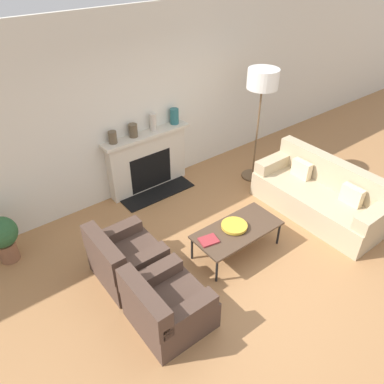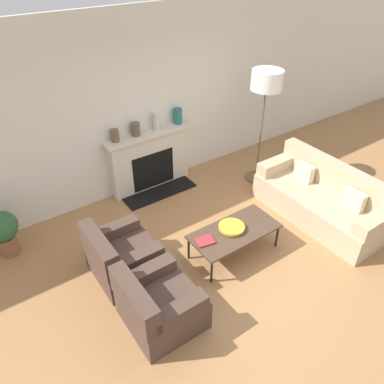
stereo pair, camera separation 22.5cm
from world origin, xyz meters
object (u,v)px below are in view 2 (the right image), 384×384
object	(u,v)px
mantel_vase_left	(115,136)
mantel_vase_center_right	(156,121)
couch	(322,200)
potted_plant	(3,230)
floor_lamp	(266,87)
book	(205,241)
mantel_vase_center_left	(136,129)
armchair_far	(122,257)
coffee_table	(235,232)
mantel_vase_right	(178,116)
fireplace	(151,161)
bowl	(232,227)
armchair_near	(158,305)

from	to	relation	value
mantel_vase_left	mantel_vase_center_right	size ratio (longest dim) A/B	0.69
couch	potted_plant	distance (m)	4.60
potted_plant	floor_lamp	bearing A→B (deg)	-7.43
book	potted_plant	xyz separation A→B (m)	(-2.10, 1.72, 0.00)
mantel_vase_center_left	mantel_vase_center_right	bearing A→B (deg)	0.00
couch	armchair_far	bearing A→B (deg)	-102.40
coffee_table	mantel_vase_right	world-z (taller)	mantel_vase_right
fireplace	floor_lamp	distance (m)	2.22
armchair_far	bowl	size ratio (longest dim) A/B	2.31
mantel_vase_left	potted_plant	bearing A→B (deg)	-169.88
fireplace	bowl	distance (m)	2.05
book	mantel_vase_center_left	distance (m)	2.19
mantel_vase_right	book	bearing A→B (deg)	-114.60
couch	book	size ratio (longest dim) A/B	7.51
floor_lamp	mantel_vase_right	distance (m)	1.49
coffee_table	fireplace	bearing A→B (deg)	92.63
mantel_vase_center_left	mantel_vase_right	size ratio (longest dim) A/B	0.81
armchair_far	mantel_vase_right	xyz separation A→B (m)	(1.91, 1.58, 0.88)
mantel_vase_center_left	bowl	bearing A→B (deg)	-81.92
mantel_vase_right	potted_plant	size ratio (longest dim) A/B	0.38
fireplace	mantel_vase_center_right	xyz separation A→B (m)	(0.16, 0.02, 0.67)
armchair_far	potted_plant	world-z (taller)	armchair_far
mantel_vase_left	mantel_vase_center_left	bearing A→B (deg)	0.00
armchair_near	fireplace	bearing A→B (deg)	-28.25
mantel_vase_center_right	mantel_vase_right	size ratio (longest dim) A/B	1.08
armchair_far	mantel_vase_right	bearing A→B (deg)	-50.30
couch	mantel_vase_right	distance (m)	2.67
armchair_near	bowl	bearing A→B (deg)	-73.05
coffee_table	mantel_vase_right	distance (m)	2.31
couch	armchair_near	size ratio (longest dim) A/B	2.45
mantel_vase_center_left	floor_lamp	bearing A→B (deg)	-24.95
book	mantel_vase_right	xyz separation A→B (m)	(0.94, 2.05, 0.76)
potted_plant	mantel_vase_left	bearing A→B (deg)	10.12
armchair_near	mantel_vase_center_right	size ratio (longest dim) A/B	2.96
armchair_far	mantel_vase_center_left	world-z (taller)	mantel_vase_center_left
couch	mantel_vase_center_left	xyz separation A→B (m)	(-1.93, 2.25, 0.82)
armchair_far	bowl	distance (m)	1.50
armchair_far	couch	bearing A→B (deg)	-102.40
book	mantel_vase_center_left	size ratio (longest dim) A/B	1.29
bowl	potted_plant	xyz separation A→B (m)	(-2.54, 1.72, -0.02)
bowl	book	xyz separation A→B (m)	(-0.44, 0.01, -0.02)
coffee_table	mantel_vase_center_left	size ratio (longest dim) A/B	5.91
book	mantel_vase_left	world-z (taller)	mantel_vase_left
couch	mantel_vase_center_right	world-z (taller)	mantel_vase_center_right
couch	armchair_far	world-z (taller)	couch
armchair_far	bowl	bearing A→B (deg)	-108.72
couch	potted_plant	bearing A→B (deg)	-114.62
mantel_vase_left	potted_plant	size ratio (longest dim) A/B	0.28
fireplace	floor_lamp	size ratio (longest dim) A/B	0.78
couch	mantel_vase_center_left	distance (m)	3.08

